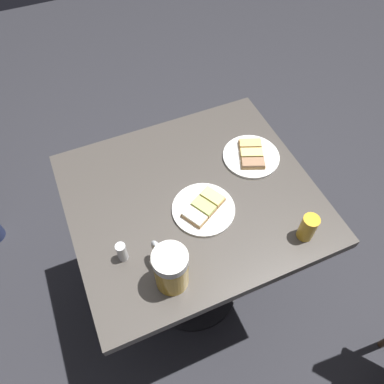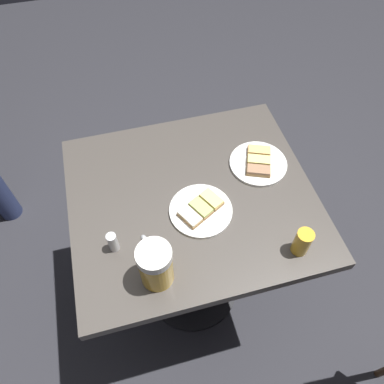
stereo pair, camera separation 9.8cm
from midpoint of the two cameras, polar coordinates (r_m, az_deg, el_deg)
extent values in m
plane|color=#28282D|center=(1.86, -1.55, -14.30)|extent=(6.00, 6.00, 0.00)
cylinder|color=black|center=(1.86, -1.56, -14.22)|extent=(0.44, 0.44, 0.01)
cylinder|color=black|center=(1.51, -1.88, -9.07)|extent=(0.09, 0.09, 0.74)
cube|color=#423D38|center=(1.19, -2.35, -1.20)|extent=(0.69, 0.78, 0.04)
cylinder|color=white|center=(1.14, -0.67, -2.82)|extent=(0.20, 0.20, 0.01)
cube|color=#9E7547|center=(1.15, 0.75, -1.02)|extent=(0.09, 0.07, 0.01)
cube|color=#EFE07A|center=(1.15, 0.75, -0.74)|extent=(0.08, 0.07, 0.01)
cube|color=#9E7547|center=(1.13, -0.68, -2.52)|extent=(0.09, 0.07, 0.01)
cube|color=#ADC66B|center=(1.13, -0.68, -2.25)|extent=(0.08, 0.07, 0.01)
cube|color=#9E7547|center=(1.12, -2.16, -4.08)|extent=(0.09, 0.07, 0.01)
cube|color=white|center=(1.11, -2.17, -3.81)|extent=(0.08, 0.07, 0.01)
cylinder|color=white|center=(1.28, 6.95, 5.35)|extent=(0.19, 0.19, 0.01)
cube|color=#9E7547|center=(1.25, 7.18, 4.17)|extent=(0.07, 0.09, 0.01)
cube|color=#997051|center=(1.24, 7.23, 4.47)|extent=(0.06, 0.08, 0.01)
cube|color=#9E7547|center=(1.27, 7.00, 5.67)|extent=(0.07, 0.09, 0.01)
cube|color=#EFE07A|center=(1.27, 7.04, 5.97)|extent=(0.06, 0.08, 0.01)
cube|color=#9E7547|center=(1.30, 6.82, 7.10)|extent=(0.07, 0.09, 0.01)
cube|color=#E5B266|center=(1.29, 6.87, 7.40)|extent=(0.06, 0.08, 0.01)
cylinder|color=gold|center=(0.99, -6.10, -12.30)|extent=(0.09, 0.09, 0.12)
cylinder|color=white|center=(0.92, -6.50, -10.49)|extent=(0.09, 0.09, 0.03)
torus|color=silver|center=(1.01, -7.80, -9.63)|extent=(0.08, 0.03, 0.08)
cylinder|color=gold|center=(1.10, 15.06, -5.48)|extent=(0.05, 0.05, 0.09)
cylinder|color=silver|center=(1.07, -13.40, -9.17)|extent=(0.03, 0.03, 0.07)
camera|label=1|loc=(0.05, -92.42, -3.40)|focal=34.53mm
camera|label=2|loc=(0.05, 87.58, 3.40)|focal=34.53mm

